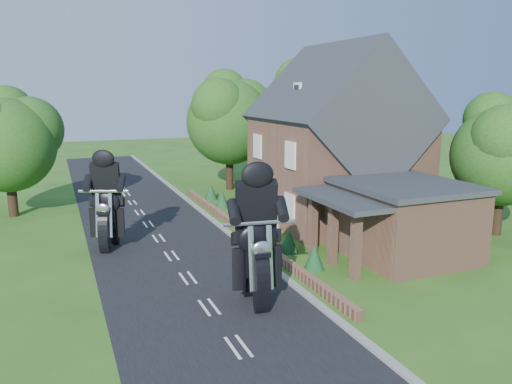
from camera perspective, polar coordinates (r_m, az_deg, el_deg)
name	(u,v)px	position (r m, az deg, el deg)	size (l,w,h in m)	color
ground	(188,278)	(20.86, -7.81, -9.76)	(120.00, 120.00, 0.00)	#2D5919
road	(188,278)	(20.86, -7.81, -9.73)	(7.00, 80.00, 0.02)	black
kerb	(269,265)	(21.95, 1.55, -8.39)	(0.30, 80.00, 0.12)	gray
garden_wall	(243,231)	(26.54, -1.50, -4.50)	(0.30, 22.00, 0.40)	#96634C
house	(337,147)	(29.30, 9.20, 5.15)	(9.54, 8.64, 10.24)	#96634C
annex	(400,218)	(23.90, 16.18, -2.89)	(7.05, 5.94, 3.44)	#96634C
tree_annex_side	(507,146)	(29.04, 26.78, 4.70)	(5.64, 5.20, 7.48)	black
tree_house_right	(396,126)	(34.87, 15.75, 7.27)	(6.51, 6.00, 8.40)	black
tree_behind_house	(310,107)	(39.78, 6.25, 9.62)	(7.81, 7.20, 10.08)	black
tree_behind_left	(234,114)	(38.26, -2.55, 8.86)	(6.94, 6.40, 9.16)	black
tree_far_road	(13,136)	(33.17, -25.98, 5.74)	(6.08, 5.60, 7.84)	black
shrub_a	(314,257)	(21.63, 6.68, -7.39)	(0.90, 0.90, 1.10)	#133B1D
shrub_b	(289,241)	(23.74, 3.77, -5.60)	(0.90, 0.90, 1.10)	#133B1D
shrub_c	(268,228)	(25.92, 1.35, -4.09)	(0.90, 0.90, 1.10)	#133B1D
shrub_d	(235,207)	(30.42, -2.40, -1.73)	(0.90, 0.90, 1.10)	#133B1D
shrub_e	(222,199)	(32.73, -3.88, -0.79)	(0.90, 0.90, 1.10)	#133B1D
shrub_f	(211,192)	(35.06, -5.16, 0.02)	(0.90, 0.90, 1.10)	#133B1D
motorcycle_lead	(256,284)	(18.03, 0.02, -10.49)	(0.42, 1.67, 1.56)	black
motorcycle_follow	(109,235)	(25.09, -16.46, -4.69)	(0.39, 1.56, 1.45)	black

